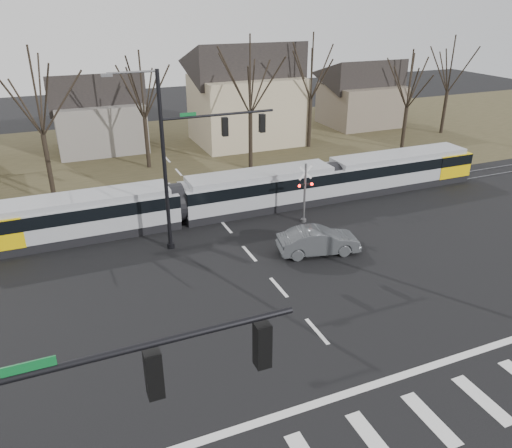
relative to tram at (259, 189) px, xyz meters
name	(u,v)px	position (x,y,z in m)	size (l,w,h in m)	color
ground	(341,359)	(-3.13, -16.00, -1.47)	(140.00, 140.00, 0.00)	black
grass_verge	(162,154)	(-3.13, 16.00, -1.47)	(140.00, 28.00, 0.01)	#38331E
crosswalk	(403,429)	(-3.13, -20.00, -1.47)	(27.00, 2.60, 0.01)	silver
stop_line	(366,387)	(-3.13, -17.80, -1.47)	(28.00, 0.35, 0.01)	silver
lane_dashes	(216,215)	(-3.13, 0.00, -1.47)	(0.18, 30.00, 0.01)	silver
rail_pair	(217,216)	(-3.13, -0.20, -1.44)	(90.00, 1.52, 0.06)	#59595E
tram	(259,189)	(0.00, 0.00, 0.00)	(35.66, 2.65, 2.70)	gray
sedan	(318,241)	(0.56, -7.45, -0.70)	(4.93, 2.55, 1.55)	#45484B
signal_pole_far	(192,151)	(-5.54, -3.50, 4.23)	(9.28, 0.44, 10.20)	black
rail_crossing_signal	(305,195)	(1.87, -3.21, 0.41)	(1.08, 0.36, 4.00)	#59595B
tree_row	(198,111)	(-1.13, 10.00, 3.53)	(59.20, 7.20, 10.00)	black
house_b	(97,108)	(-8.13, 20.00, 2.50)	(8.64, 7.56, 7.65)	slate
house_c	(246,90)	(5.87, 17.00, 3.76)	(10.80, 8.64, 10.10)	tan
house_d	(362,90)	(20.87, 19.00, 2.50)	(8.64, 7.56, 7.65)	brown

